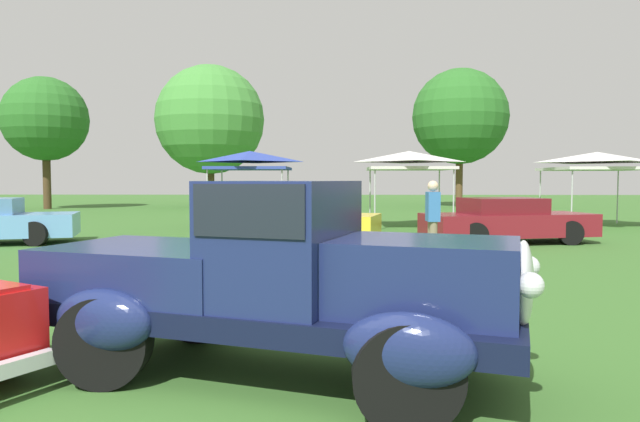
# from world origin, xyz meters

# --- Properties ---
(ground_plane) EXTENTS (120.00, 120.00, 0.00)m
(ground_plane) POSITION_xyz_m (0.00, 0.00, 0.00)
(ground_plane) COLOR #386628
(feature_pickup_truck) EXTENTS (4.44, 2.76, 1.70)m
(feature_pickup_truck) POSITION_xyz_m (0.39, 0.56, 0.86)
(feature_pickup_truck) COLOR black
(feature_pickup_truck) RESTS_ON ground_plane
(show_car_yellow) EXTENTS (4.22, 2.56, 1.22)m
(show_car_yellow) POSITION_xyz_m (0.02, 10.82, 0.60)
(show_car_yellow) COLOR yellow
(show_car_yellow) RESTS_ON ground_plane
(show_car_burgundy) EXTENTS (4.78, 2.70, 1.22)m
(show_car_burgundy) POSITION_xyz_m (5.53, 11.09, 0.60)
(show_car_burgundy) COLOR maroon
(show_car_burgundy) RESTS_ON ground_plane
(spectator_between_cars) EXTENTS (0.25, 0.40, 1.69)m
(spectator_between_cars) POSITION_xyz_m (2.90, 7.37, 0.91)
(spectator_between_cars) COLOR #7F7056
(spectator_between_cars) RESTS_ON ground_plane
(canopy_tent_left_field) EXTENTS (2.74, 2.74, 2.71)m
(canopy_tent_left_field) POSITION_xyz_m (-2.07, 15.65, 2.42)
(canopy_tent_left_field) COLOR #B7B7BC
(canopy_tent_left_field) RESTS_ON ground_plane
(canopy_tent_center_field) EXTENTS (2.87, 2.87, 2.71)m
(canopy_tent_center_field) POSITION_xyz_m (3.52, 15.85, 2.42)
(canopy_tent_center_field) COLOR #B7B7BC
(canopy_tent_center_field) RESTS_ON ground_plane
(canopy_tent_right_field) EXTENTS (3.33, 3.33, 2.71)m
(canopy_tent_right_field) POSITION_xyz_m (10.42, 16.69, 2.42)
(canopy_tent_right_field) COLOR #B7B7BC
(canopy_tent_right_field) RESTS_ON ground_plane
(treeline_far_left) EXTENTS (4.82, 4.82, 7.61)m
(treeline_far_left) POSITION_xyz_m (-15.79, 28.44, 5.18)
(treeline_far_left) COLOR #47331E
(treeline_far_left) RESTS_ON ground_plane
(treeline_mid_left) EXTENTS (6.67, 6.67, 8.72)m
(treeline_mid_left) POSITION_xyz_m (-6.76, 30.89, 5.38)
(treeline_mid_left) COLOR #47331E
(treeline_mid_left) RESTS_ON ground_plane
(treeline_center) EXTENTS (5.94, 5.94, 8.60)m
(treeline_center) POSITION_xyz_m (8.72, 31.75, 5.62)
(treeline_center) COLOR brown
(treeline_center) RESTS_ON ground_plane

